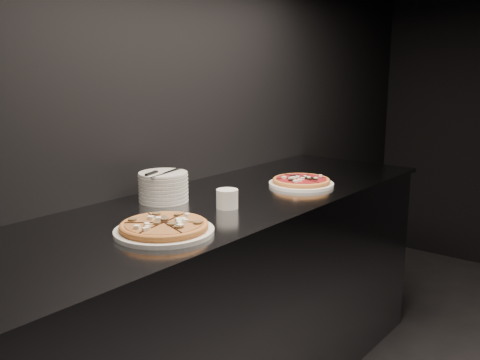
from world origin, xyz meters
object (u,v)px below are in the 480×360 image
Objects in this scene: plate_stack at (163,187)px; cutlery at (162,172)px; ramekin at (227,198)px; counter at (221,304)px; pizza_tomato at (301,182)px; pizza_mushroom at (164,228)px.

cutlery is (0.01, -0.02, 0.06)m from plate_stack.
ramekin is (0.28, 0.08, -0.02)m from plate_stack.
counter is 0.57m from plate_stack.
cutlery reaches higher than pizza_tomato.
plate_stack is 2.34× the size of ramekin.
ramekin reaches higher than counter.
pizza_mushroom is 0.91m from pizza_tomato.
counter is 12.10× the size of plate_stack.
plate_stack reaches higher than ramekin.
ramekin is at bearing 15.25° from plate_stack.
pizza_mushroom is at bearing -43.24° from plate_stack.
cutlery is (-0.32, 0.29, 0.10)m from pizza_mushroom.
ramekin reaches higher than pizza_mushroom.
cutlery is 2.51× the size of ramekin.
pizza_tomato is at bearing 76.96° from counter.
pizza_mushroom is 4.40× the size of ramekin.
cutlery reaches higher than plate_stack.
pizza_mushroom reaches higher than pizza_tomato.
counter is at bearing 107.24° from pizza_mushroom.
ramekin reaches higher than pizza_tomato.
ramekin is at bearing -33.83° from counter.
pizza_mushroom is 1.88× the size of plate_stack.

